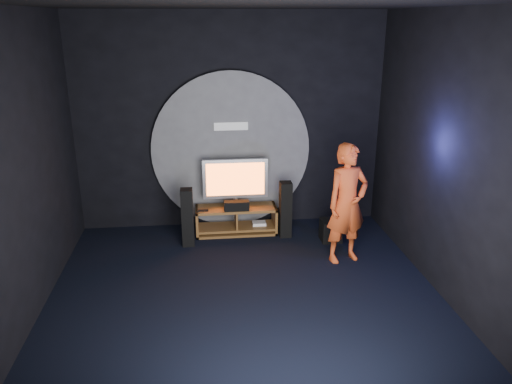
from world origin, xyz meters
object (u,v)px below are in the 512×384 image
at_px(subwoofer, 331,230).
at_px(player, 347,204).
at_px(tower_speaker_left, 187,217).
at_px(media_console, 237,222).
at_px(tv, 235,181).
at_px(tower_speaker_right, 285,210).

relative_size(subwoofer, player, 0.20).
bearing_deg(tower_speaker_left, media_console, 26.15).
bearing_deg(tv, player, -38.95).
bearing_deg(media_console, subwoofer, -18.05).
relative_size(tower_speaker_left, subwoofer, 2.66).
bearing_deg(tower_speaker_right, player, -51.92).
xyz_separation_m(tower_speaker_right, player, (0.72, -0.92, 0.41)).
bearing_deg(subwoofer, tower_speaker_right, 159.95).
relative_size(media_console, tv, 1.25).
xyz_separation_m(media_console, subwoofer, (1.47, -0.48, -0.02)).
bearing_deg(tower_speaker_left, subwoofer, -2.33).
distance_m(media_console, player, 2.00).
bearing_deg(tower_speaker_left, tv, 30.19).
distance_m(tv, tower_speaker_left, 1.00).
bearing_deg(tv, subwoofer, -20.30).
distance_m(tower_speaker_left, subwoofer, 2.28).
distance_m(tv, player, 1.93).
bearing_deg(subwoofer, player, -87.56).
xyz_separation_m(tower_speaker_left, tower_speaker_right, (1.56, 0.16, 0.00)).
distance_m(tower_speaker_right, player, 1.24).
bearing_deg(tower_speaker_right, subwoofer, -20.05).
xyz_separation_m(media_console, tv, (-0.01, 0.07, 0.69)).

